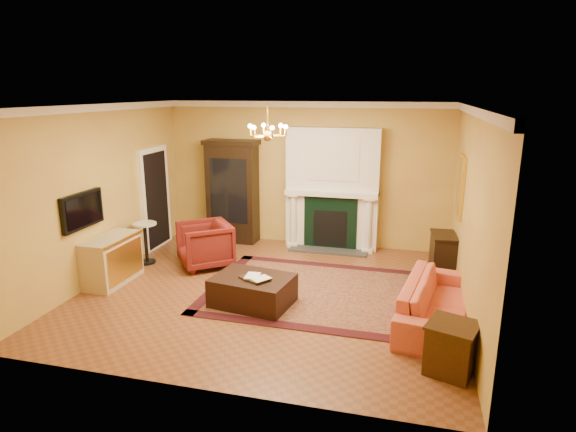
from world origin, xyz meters
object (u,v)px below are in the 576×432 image
(pedestal_table, at_px, (146,240))
(end_table, at_px, (451,349))
(console_table, at_px, (442,256))
(leather_ottoman, at_px, (253,290))
(china_cabinet, at_px, (233,194))
(commode, at_px, (112,260))
(coral_sofa, at_px, (437,295))
(wingback_armchair, at_px, (205,243))

(pedestal_table, relative_size, end_table, 1.36)
(console_table, distance_m, leather_ottoman, 3.50)
(china_cabinet, height_order, commode, china_cabinet)
(coral_sofa, bearing_deg, china_cabinet, 64.34)
(coral_sofa, bearing_deg, console_table, 4.20)
(china_cabinet, xyz_separation_m, wingback_armchair, (0.04, -1.63, -0.59))
(commode, xyz_separation_m, end_table, (5.45, -1.43, -0.11))
(coral_sofa, height_order, end_table, coral_sofa)
(china_cabinet, distance_m, leather_ottoman, 3.43)
(pedestal_table, bearing_deg, wingback_armchair, 6.50)
(console_table, bearing_deg, wingback_armchair, -176.66)
(china_cabinet, distance_m, coral_sofa, 5.12)
(pedestal_table, distance_m, coral_sofa, 5.39)
(china_cabinet, relative_size, end_table, 3.59)
(commode, height_order, coral_sofa, coral_sofa)
(wingback_armchair, bearing_deg, pedestal_table, -121.83)
(china_cabinet, bearing_deg, leather_ottoman, -63.64)
(commode, xyz_separation_m, leather_ottoman, (2.62, -0.25, -0.17))
(coral_sofa, xyz_separation_m, leather_ottoman, (-2.71, -0.07, -0.19))
(wingback_armchair, bearing_deg, leather_ottoman, 7.10)
(commode, relative_size, leather_ottoman, 0.93)
(leather_ottoman, bearing_deg, end_table, -13.87)
(china_cabinet, relative_size, leather_ottoman, 1.80)
(pedestal_table, xyz_separation_m, end_table, (5.38, -2.43, -0.17))
(end_table, xyz_separation_m, console_table, (0.06, 3.14, 0.08))
(wingback_armchair, distance_m, coral_sofa, 4.31)
(pedestal_table, distance_m, leather_ottoman, 2.85)
(wingback_armchair, distance_m, end_table, 4.95)
(coral_sofa, distance_m, console_table, 1.90)
(coral_sofa, bearing_deg, wingback_armchair, 82.01)
(end_table, bearing_deg, pedestal_table, 155.70)
(pedestal_table, bearing_deg, coral_sofa, -12.57)
(commode, bearing_deg, end_table, -13.67)
(leather_ottoman, bearing_deg, wingback_armchair, 144.27)
(pedestal_table, distance_m, console_table, 5.49)
(leather_ottoman, bearing_deg, china_cabinet, 124.40)
(china_cabinet, relative_size, coral_sofa, 0.98)
(leather_ottoman, bearing_deg, pedestal_table, 162.83)
(commode, bearing_deg, pedestal_table, 87.14)
(wingback_armchair, xyz_separation_m, leather_ottoman, (1.40, -1.38, -0.23))
(end_table, relative_size, leather_ottoman, 0.50)
(pedestal_table, bearing_deg, end_table, -24.30)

